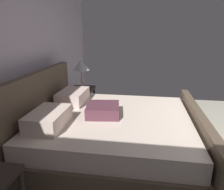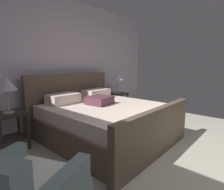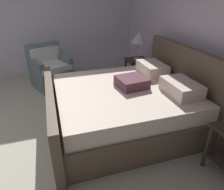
{
  "view_description": "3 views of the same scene",
  "coord_description": "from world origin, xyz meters",
  "px_view_note": "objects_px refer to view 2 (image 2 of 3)",
  "views": [
    {
      "loc": [
        -2.42,
        1.77,
        1.64
      ],
      "look_at": [
        0.26,
        2.18,
        0.81
      ],
      "focal_mm": 33.37,
      "sensor_mm": 36.0,
      "label": 1
    },
    {
      "loc": [
        -2.22,
        -0.01,
        1.32
      ],
      "look_at": [
        0.14,
        2.08,
        0.79
      ],
      "focal_mm": 28.34,
      "sensor_mm": 36.0,
      "label": 2
    },
    {
      "loc": [
        2.52,
        1.16,
        1.85
      ],
      "look_at": [
        0.03,
        1.94,
        0.55
      ],
      "focal_mm": 32.84,
      "sensor_mm": 36.0,
      "label": 3
    }
  ],
  "objects_px": {
    "nightstand_right": "(117,100)",
    "table_lamp_right": "(117,77)",
    "table_lamp_left": "(6,84)",
    "nightstand_left": "(10,125)",
    "bed": "(104,119)"
  },
  "relations": [
    {
      "from": "nightstand_right",
      "to": "table_lamp_right",
      "type": "height_order",
      "value": "table_lamp_right"
    },
    {
      "from": "table_lamp_left",
      "to": "nightstand_left",
      "type": "bearing_deg",
      "value": -90.0
    },
    {
      "from": "bed",
      "to": "nightstand_left",
      "type": "bearing_deg",
      "value": 149.82
    },
    {
      "from": "bed",
      "to": "table_lamp_left",
      "type": "relative_size",
      "value": 3.8
    },
    {
      "from": "bed",
      "to": "nightstand_right",
      "type": "xyz_separation_m",
      "value": [
        1.3,
        0.76,
        0.06
      ]
    },
    {
      "from": "bed",
      "to": "nightstand_left",
      "type": "height_order",
      "value": "bed"
    },
    {
      "from": "bed",
      "to": "table_lamp_left",
      "type": "distance_m",
      "value": 1.66
    },
    {
      "from": "bed",
      "to": "nightstand_left",
      "type": "relative_size",
      "value": 3.54
    },
    {
      "from": "nightstand_left",
      "to": "table_lamp_left",
      "type": "relative_size",
      "value": 1.07
    },
    {
      "from": "table_lamp_left",
      "to": "nightstand_right",
      "type": "bearing_deg",
      "value": 0.1
    },
    {
      "from": "nightstand_left",
      "to": "table_lamp_left",
      "type": "bearing_deg",
      "value": 90.0
    },
    {
      "from": "table_lamp_right",
      "to": "nightstand_left",
      "type": "height_order",
      "value": "table_lamp_right"
    },
    {
      "from": "bed",
      "to": "table_lamp_left",
      "type": "height_order",
      "value": "table_lamp_left"
    },
    {
      "from": "bed",
      "to": "table_lamp_right",
      "type": "bearing_deg",
      "value": 30.32
    },
    {
      "from": "table_lamp_right",
      "to": "nightstand_left",
      "type": "xyz_separation_m",
      "value": [
        -2.6,
        -0.0,
        -0.62
      ]
    }
  ]
}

